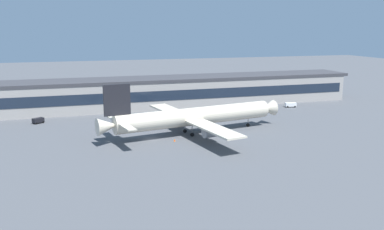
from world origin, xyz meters
The scene contains 7 objects.
ground_plane centered at (0.00, 0.00, 0.00)m, with size 600.00×600.00×0.00m, color #4C4F54.
terminal_building centered at (0.00, 48.67, 6.02)m, with size 195.07×18.45×12.00m.
airliner centered at (13.62, 2.17, 5.40)m, with size 59.92×51.62×16.78m.
baggage_tug centered at (-32.51, 31.17, 1.09)m, with size 4.10×3.68×1.85m.
follow_me_car centered at (64.44, 31.42, 1.09)m, with size 4.67×2.65×1.85m.
traffic_cone_0 centered at (21.04, -7.17, 0.35)m, with size 0.56×0.56×0.70m, color #F2590C.
traffic_cone_1 centered at (5.98, -4.34, 0.35)m, with size 0.56×0.56×0.70m, color #F2590C.
Camera 1 is at (-22.86, -113.87, 31.86)m, focal length 38.41 mm.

